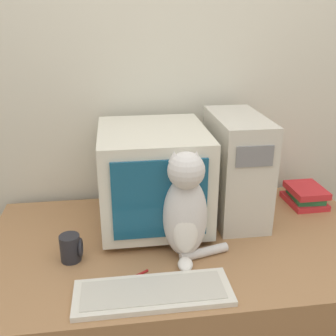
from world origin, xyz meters
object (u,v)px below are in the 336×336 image
keyboard (153,293)px  mug (71,248)px  computer_tower (236,167)px  cat (186,210)px  crt_monitor (153,176)px  pen (130,279)px  book_stack (305,195)px

keyboard → mug: mug is taller
computer_tower → mug: (-0.67, -0.26, -0.17)m
computer_tower → keyboard: (-0.40, -0.49, -0.21)m
computer_tower → keyboard: 0.66m
cat → crt_monitor: bearing=116.2°
crt_monitor → cat: (0.09, -0.26, -0.02)m
crt_monitor → mug: (-0.32, -0.24, -0.16)m
cat → pen: size_ratio=3.18×
crt_monitor → pen: size_ratio=3.65×
pen → mug: size_ratio=1.30×
keyboard → mug: size_ratio=4.98×
crt_monitor → book_stack: (0.71, 0.07, -0.17)m
pen → crt_monitor: bearing=72.5°
pen → mug: (-0.20, 0.14, 0.04)m
crt_monitor → pen: crt_monitor is taller
keyboard → cat: cat is taller
pen → computer_tower: bearing=40.4°
book_stack → keyboard: bearing=-144.8°
computer_tower → pen: bearing=-139.6°
crt_monitor → computer_tower: 0.35m
computer_tower → book_stack: computer_tower is taller
keyboard → mug: bearing=139.3°
keyboard → cat: 0.30m
cat → book_stack: 0.72m
crt_monitor → mug: 0.43m
pen → cat: bearing=29.6°
cat → mug: bearing=-175.6°
computer_tower → mug: 0.74m
mug → crt_monitor: bearing=36.5°
cat → pen: cat is taller
book_stack → computer_tower: bearing=-171.9°
crt_monitor → cat: cat is taller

